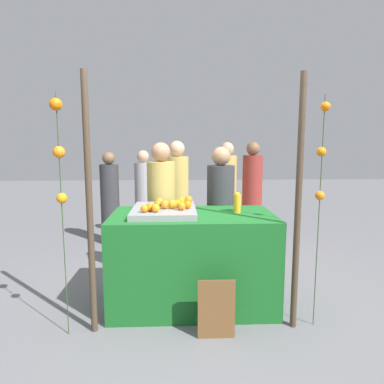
# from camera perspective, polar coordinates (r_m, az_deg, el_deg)

# --- Properties ---
(ground_plane) EXTENTS (24.00, 24.00, 0.00)m
(ground_plane) POSITION_cam_1_polar(r_m,az_deg,el_deg) (3.75, 0.10, -17.96)
(ground_plane) COLOR slate
(stall_counter) EXTENTS (1.62, 0.90, 0.95)m
(stall_counter) POSITION_cam_1_polar(r_m,az_deg,el_deg) (3.57, 0.10, -11.11)
(stall_counter) COLOR #196023
(stall_counter) RESTS_ON ground_plane
(orange_tray) EXTENTS (0.63, 0.75, 0.06)m
(orange_tray) POSITION_cam_1_polar(r_m,az_deg,el_deg) (3.46, -4.64, -3.10)
(orange_tray) COLOR gray
(orange_tray) RESTS_ON stall_counter
(orange_0) EXTENTS (0.09, 0.09, 0.09)m
(orange_0) POSITION_cam_1_polar(r_m,az_deg,el_deg) (3.65, -0.59, -1.33)
(orange_0) COLOR orange
(orange_0) RESTS_ON orange_tray
(orange_1) EXTENTS (0.07, 0.07, 0.07)m
(orange_1) POSITION_cam_1_polar(r_m,az_deg,el_deg) (3.62, -1.77, -1.51)
(orange_1) COLOR orange
(orange_1) RESTS_ON orange_tray
(orange_2) EXTENTS (0.08, 0.08, 0.08)m
(orange_2) POSITION_cam_1_polar(r_m,az_deg,el_deg) (3.24, -6.04, -2.66)
(orange_2) COLOR orange
(orange_2) RESTS_ON orange_tray
(orange_3) EXTENTS (0.07, 0.07, 0.07)m
(orange_3) POSITION_cam_1_polar(r_m,az_deg,el_deg) (3.24, -7.92, -2.74)
(orange_3) COLOR orange
(orange_3) RESTS_ON orange_tray
(orange_4) EXTENTS (0.08, 0.08, 0.08)m
(orange_4) POSITION_cam_1_polar(r_m,az_deg,el_deg) (3.28, -7.05, -2.52)
(orange_4) COLOR orange
(orange_4) RESTS_ON orange_tray
(orange_5) EXTENTS (0.09, 0.09, 0.09)m
(orange_5) POSITION_cam_1_polar(r_m,az_deg,el_deg) (3.40, -3.28, -2.02)
(orange_5) COLOR orange
(orange_5) RESTS_ON orange_tray
(orange_6) EXTENTS (0.08, 0.08, 0.08)m
(orange_6) POSITION_cam_1_polar(r_m,az_deg,el_deg) (3.32, -1.77, -2.34)
(orange_6) COLOR orange
(orange_6) RESTS_ON orange_tray
(orange_7) EXTENTS (0.08, 0.08, 0.08)m
(orange_7) POSITION_cam_1_polar(r_m,az_deg,el_deg) (3.39, -4.58, -2.11)
(orange_7) COLOR orange
(orange_7) RESTS_ON orange_tray
(orange_8) EXTENTS (0.07, 0.07, 0.07)m
(orange_8) POSITION_cam_1_polar(r_m,az_deg,el_deg) (3.44, -5.70, -2.04)
(orange_8) COLOR orange
(orange_8) RESTS_ON orange_tray
(orange_9) EXTENTS (0.08, 0.08, 0.08)m
(orange_9) POSITION_cam_1_polar(r_m,az_deg,el_deg) (3.39, -0.74, -2.12)
(orange_9) COLOR orange
(orange_9) RESTS_ON orange_tray
(orange_10) EXTENTS (0.08, 0.08, 0.08)m
(orange_10) POSITION_cam_1_polar(r_m,az_deg,el_deg) (3.60, -5.44, -1.57)
(orange_10) COLOR orange
(orange_10) RESTS_ON orange_tray
(orange_11) EXTENTS (0.08, 0.08, 0.08)m
(orange_11) POSITION_cam_1_polar(r_m,az_deg,el_deg) (3.47, -2.45, -1.93)
(orange_11) COLOR orange
(orange_11) RESTS_ON orange_tray
(juice_bottle) EXTENTS (0.07, 0.07, 0.21)m
(juice_bottle) POSITION_cam_1_polar(r_m,az_deg,el_deg) (3.52, 7.51, -1.84)
(juice_bottle) COLOR gold
(juice_bottle) RESTS_ON stall_counter
(chalkboard_sign) EXTENTS (0.32, 0.03, 0.53)m
(chalkboard_sign) POSITION_cam_1_polar(r_m,az_deg,el_deg) (3.07, 4.05, -18.90)
(chalkboard_sign) COLOR brown
(chalkboard_sign) RESTS_ON ground_plane
(vendor_left) EXTENTS (0.33, 0.33, 1.66)m
(vendor_left) POSITION_cam_1_polar(r_m,az_deg,el_deg) (4.12, -5.07, -4.22)
(vendor_left) COLOR tan
(vendor_left) RESTS_ON ground_plane
(vendor_right) EXTENTS (0.32, 0.32, 1.61)m
(vendor_right) POSITION_cam_1_polar(r_m,az_deg,el_deg) (4.10, 4.72, -4.58)
(vendor_right) COLOR #333338
(vendor_right) RESTS_ON ground_plane
(crowd_person_0) EXTENTS (0.30, 0.30, 1.51)m
(crowd_person_0) POSITION_cam_1_polar(r_m,az_deg,el_deg) (5.79, -13.45, -1.50)
(crowd_person_0) COLOR #333338
(crowd_person_0) RESTS_ON ground_plane
(crowd_person_1) EXTENTS (0.33, 0.33, 1.67)m
(crowd_person_1) POSITION_cam_1_polar(r_m,az_deg,el_deg) (5.88, 5.75, -0.45)
(crowd_person_1) COLOR tan
(crowd_person_1) RESTS_ON ground_plane
(crowd_person_2) EXTENTS (0.31, 0.31, 1.53)m
(crowd_person_2) POSITION_cam_1_polar(r_m,az_deg,el_deg) (6.02, -8.01, -0.91)
(crowd_person_2) COLOR #99999E
(crowd_person_2) RESTS_ON ground_plane
(crowd_person_3) EXTENTS (0.33, 0.33, 1.67)m
(crowd_person_3) POSITION_cam_1_polar(r_m,az_deg,el_deg) (5.94, 9.93, -0.43)
(crowd_person_3) COLOR maroon
(crowd_person_3) RESTS_ON ground_plane
(crowd_person_4) EXTENTS (0.34, 0.34, 1.68)m
(crowd_person_4) POSITION_cam_1_polar(r_m,az_deg,el_deg) (5.10, -2.47, -1.66)
(crowd_person_4) COLOR tan
(crowd_person_4) RESTS_ON ground_plane
(canopy_post_left) EXTENTS (0.06, 0.06, 2.23)m
(canopy_post_left) POSITION_cam_1_polar(r_m,az_deg,el_deg) (3.02, -16.65, -2.37)
(canopy_post_left) COLOR #473828
(canopy_post_left) RESTS_ON ground_plane
(canopy_post_right) EXTENTS (0.06, 0.06, 2.23)m
(canopy_post_right) POSITION_cam_1_polar(r_m,az_deg,el_deg) (3.11, 17.20, -2.11)
(canopy_post_right) COLOR #473828
(canopy_post_right) RESTS_ON ground_plane
(garland_strand_left) EXTENTS (0.10, 0.11, 2.05)m
(garland_strand_left) POSITION_cam_1_polar(r_m,az_deg,el_deg) (2.99, -21.26, 6.58)
(garland_strand_left) COLOR #2D4C23
(garland_strand_left) RESTS_ON ground_plane
(garland_strand_right) EXTENTS (0.09, 0.10, 2.05)m
(garland_strand_right) POSITION_cam_1_polar(r_m,az_deg,el_deg) (3.15, 20.76, 5.51)
(garland_strand_right) COLOR #2D4C23
(garland_strand_right) RESTS_ON ground_plane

